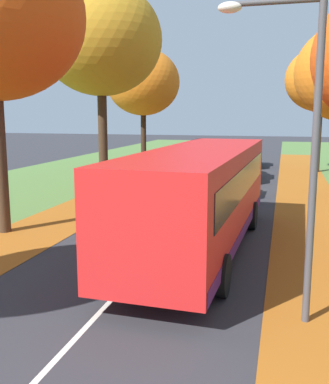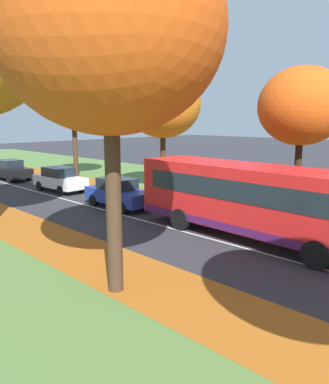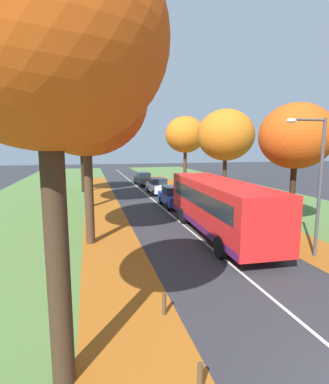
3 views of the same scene
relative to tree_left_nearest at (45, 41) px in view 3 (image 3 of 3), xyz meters
name	(u,v)px [view 3 (image 3 of 3)]	position (x,y,z in m)	size (l,w,h in m)	color
grass_verge_left	(40,212)	(-2.99, 17.46, -6.65)	(12.00, 90.00, 0.01)	#517538
leaf_litter_left	(108,229)	(1.61, 11.46, -6.64)	(2.80, 60.00, 0.00)	#9E5619
grass_verge_right	(261,201)	(15.41, 17.46, -6.65)	(12.00, 90.00, 0.01)	#517538
leaf_litter_right	(249,220)	(10.81, 11.46, -6.64)	(2.80, 60.00, 0.00)	#9E5619
road_centre_line	(161,206)	(6.21, 17.46, -6.65)	(0.12, 80.00, 0.01)	silver
tree_left_nearest	(45,41)	(0.00, 0.00, 0.00)	(4.38, 4.38, 8.68)	#382619
tree_left_near	(85,100)	(0.61, 9.13, 0.33)	(5.90, 5.90, 9.66)	#422D1E
tree_left_mid	(84,109)	(0.45, 18.29, 0.97)	(6.24, 6.24, 10.46)	#382619
tree_left_far	(81,134)	(-0.02, 26.83, -0.56)	(5.10, 5.10, 8.40)	black
tree_right_near	(296,136)	(12.33, 9.29, -1.25)	(4.21, 4.21, 7.31)	black
tree_right_mid	(226,135)	(12.44, 18.77, -0.86)	(5.00, 5.00, 8.06)	#382619
tree_right_far	(185,135)	(11.88, 28.51, -0.47)	(4.76, 4.76, 8.35)	#422D1E
bollard_second	(200,377)	(2.66, -0.89, -6.36)	(0.12, 0.12, 0.58)	#4C3823
bollard_third	(164,304)	(2.62, 1.90, -6.31)	(0.12, 0.12, 0.68)	#4C3823
streetlamp_right	(314,173)	(9.88, 4.77, -2.91)	(1.89, 0.28, 6.00)	#47474C
bus	(219,205)	(7.40, 8.82, -4.95)	(2.94, 10.49, 2.98)	red
car_blue_lead	(173,197)	(7.17, 17.05, -5.84)	(1.85, 4.24, 1.62)	#233D9E
car_white_following	(158,186)	(7.44, 23.63, -5.84)	(1.87, 4.25, 1.62)	silver
car_black_third_in_line	(144,179)	(7.19, 30.71, -5.84)	(1.90, 4.26, 1.62)	black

